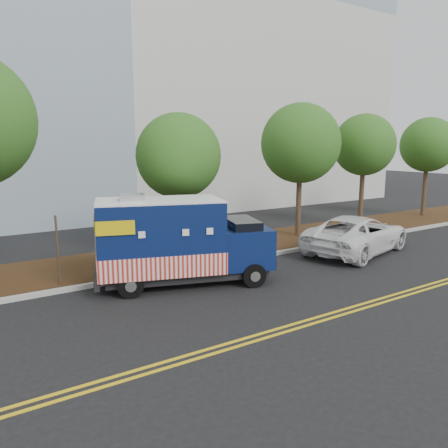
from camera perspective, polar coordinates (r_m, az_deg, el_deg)
ground at (r=15.35m, az=-1.12°, el=-7.14°), size 120.00×120.00×0.00m
curb at (r=16.49m, az=-3.70°, el=-5.65°), size 120.00×0.18×0.15m
mulch_strip at (r=18.29m, az=-6.93°, el=-4.09°), size 120.00×4.00×0.15m
centerline_near at (r=12.03m, az=10.41°, el=-12.36°), size 120.00×0.10×0.01m
centerline_far at (r=11.86m, az=11.26°, el=-12.72°), size 120.00×0.10×0.01m
tree_b at (r=17.54m, az=-5.96°, el=8.80°), size 3.37×3.37×5.85m
tree_c at (r=21.68m, az=9.96°, el=10.31°), size 3.84×3.84×6.58m
tree_d at (r=25.47m, az=17.84°, el=9.78°), size 3.36×3.36×6.27m
tree_e at (r=30.31m, az=25.11°, el=9.32°), size 3.36×3.36×6.27m
sign_post at (r=15.05m, az=-20.89°, el=-3.46°), size 0.06×0.06×2.40m
food_truck at (r=14.50m, az=-6.33°, el=-2.56°), size 6.18×3.79×3.07m
white_car at (r=19.66m, az=16.98°, el=-1.28°), size 6.25×4.02×1.60m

